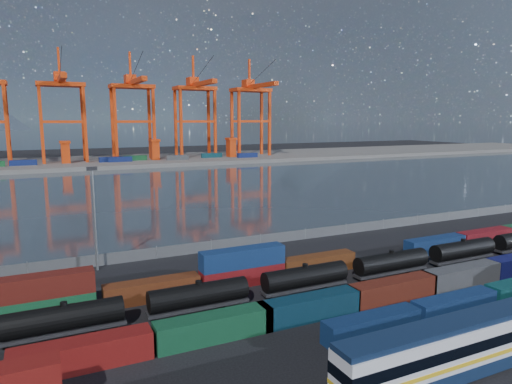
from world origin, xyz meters
name	(u,v)px	position (x,y,z in m)	size (l,w,h in m)	color
ground	(350,295)	(0.00, 0.00, 0.00)	(700.00, 700.00, 0.00)	black
harbor_water	(162,190)	(0.00, 105.00, 0.01)	(700.00, 700.00, 0.00)	#2A343D
far_quay	(114,161)	(0.00, 210.00, 1.00)	(700.00, 70.00, 2.00)	#514F4C
distant_mountains	(65,58)	(63.02, 1600.00, 220.29)	(2470.00, 1100.00, 520.00)	#1E2630
container_row_south	(438,303)	(4.66, -10.85, 2.17)	(140.41, 2.44, 5.21)	#45484B
container_row_mid	(261,317)	(-15.58, -3.89, 1.43)	(130.19, 2.67, 2.85)	#424547
container_row_north	(186,280)	(-20.17, 10.07, 2.00)	(141.69, 2.57, 5.47)	navy
tanker_string	(350,270)	(2.85, 3.89, 2.01)	(121.54, 2.80, 4.01)	black
waterfront_fence	(260,240)	(0.00, 28.00, 1.00)	(160.12, 0.12, 2.20)	#595B5E
yard_light_mast	(94,213)	(-30.00, 26.00, 9.30)	(1.60, 0.40, 16.60)	slate
gantry_cranes	(98,95)	(-7.50, 203.43, 36.30)	(197.78, 43.73, 59.22)	red
quay_containers	(96,160)	(-11.00, 195.46, 3.30)	(172.58, 10.99, 2.60)	navy
straddle_carriers	(112,150)	(-2.50, 200.00, 7.82)	(140.00, 7.00, 11.10)	red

